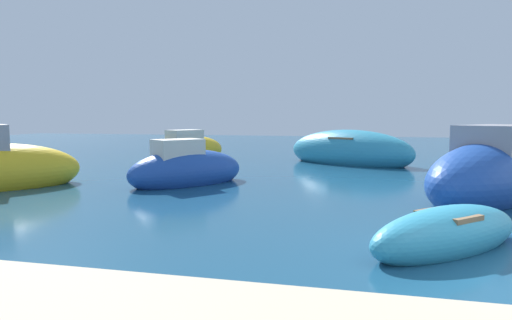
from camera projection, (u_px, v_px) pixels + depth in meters
moored_boat_0 at (491, 174)px, 11.35m from camera, size 4.89×5.61×2.32m
moored_boat_1 at (190, 149)px, 21.85m from camera, size 3.39×4.25×1.77m
moored_boat_2 at (186, 170)px, 13.82m from camera, size 3.62×4.05×1.73m
moored_boat_3 at (509, 158)px, 17.82m from camera, size 2.66×3.51×1.68m
moored_boat_5 at (349, 151)px, 19.72m from camera, size 6.26×4.64×1.95m
moored_boat_6 at (447, 234)px, 7.06m from camera, size 3.05×3.00×0.91m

